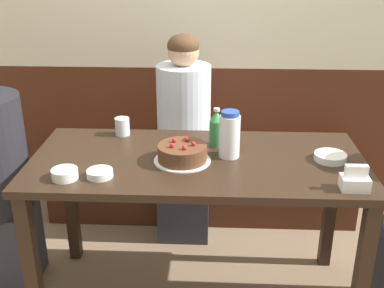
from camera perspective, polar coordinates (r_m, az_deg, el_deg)
name	(u,v)px	position (r m, az deg, el deg)	size (l,w,h in m)	color
back_wall	(204,18)	(3.07, 1.40, 14.70)	(4.80, 0.04, 2.50)	#4C2314
bench_seat	(201,184)	(3.18, 1.13, -4.76)	(1.96, 0.38, 0.42)	#472314
dining_table	(197,179)	(2.23, 0.62, -4.13)	(1.52, 0.71, 0.77)	black
birthday_cake	(182,153)	(2.14, -1.16, -1.11)	(0.26, 0.26, 0.10)	white
water_pitcher	(230,135)	(2.17, 4.48, 1.10)	(0.09, 0.09, 0.22)	white
soju_bottle	(216,128)	(2.30, 2.91, 1.89)	(0.07, 0.07, 0.19)	#388E4C
napkin_holder	(355,181)	(2.01, 18.75, -4.14)	(0.11, 0.08, 0.11)	white
bowl_soup_white	(100,173)	(2.05, -10.86, -3.45)	(0.11, 0.11, 0.03)	white
bowl_rice_small	(65,174)	(2.06, -14.85, -3.44)	(0.11, 0.11, 0.04)	white
bowl_side_dish	(330,157)	(2.25, 16.08, -1.48)	(0.14, 0.14, 0.03)	white
glass_water_tall	(122,126)	(2.47, -8.26, 2.07)	(0.07, 0.07, 0.09)	silver
person_teal_shirt	(184,147)	(2.83, -0.96, -0.31)	(0.31, 0.34, 1.23)	#33333D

